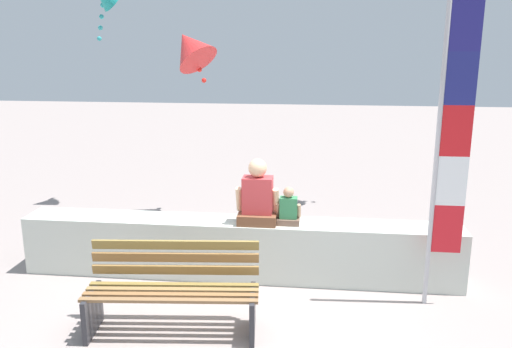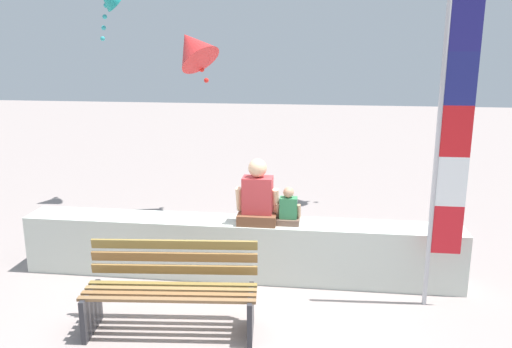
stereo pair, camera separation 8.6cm
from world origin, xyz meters
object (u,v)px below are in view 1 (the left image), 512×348
object	(u,v)px
kite_red	(190,47)
flag_banner	(449,142)
person_adult	(258,198)
person_child	(288,210)
park_bench	(173,291)

from	to	relation	value
kite_red	flag_banner	bearing A→B (deg)	-39.86
flag_banner	kite_red	xyz separation A→B (m)	(-3.42, 2.86, 0.93)
person_adult	kite_red	xyz separation A→B (m)	(-1.35, 2.42, 1.75)
flag_banner	person_adult	bearing A→B (deg)	168.17
person_adult	person_child	size ratio (longest dim) A/B	1.72
park_bench	person_child	bearing A→B (deg)	49.90
park_bench	kite_red	world-z (taller)	kite_red
person_adult	person_child	world-z (taller)	person_adult
flag_banner	person_child	bearing A→B (deg)	165.64
park_bench	flag_banner	distance (m)	3.25
person_child	park_bench	bearing A→B (deg)	-130.10
person_adult	park_bench	bearing A→B (deg)	-119.01
flag_banner	kite_red	bearing A→B (deg)	140.14
person_child	person_adult	bearing A→B (deg)	-179.94
park_bench	person_adult	distance (m)	1.61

